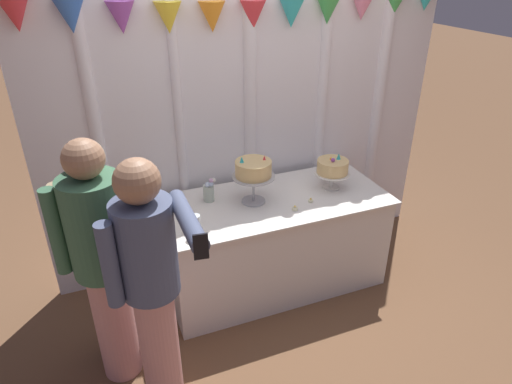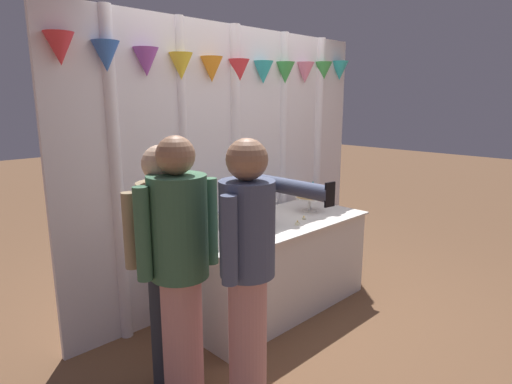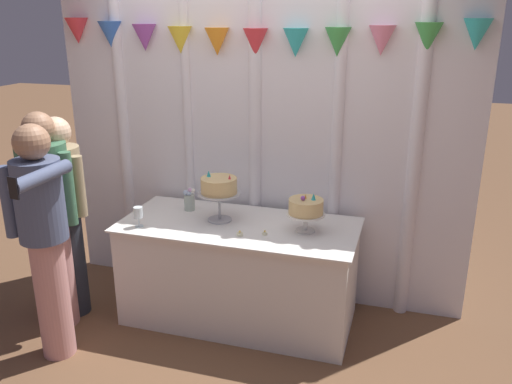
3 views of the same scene
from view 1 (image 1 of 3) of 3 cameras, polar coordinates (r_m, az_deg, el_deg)
name	(u,v)px [view 1 (image 1 of 3)]	position (r m, az deg, el deg)	size (l,w,h in m)	color
ground_plane	(277,288)	(3.75, 2.71, -12.04)	(24.00, 24.00, 0.00)	brown
draped_curtain	(253,109)	(3.57, -0.36, 10.44)	(3.28, 0.18, 2.41)	white
cake_table	(273,242)	(3.59, 2.19, -6.34)	(1.73, 0.79, 0.77)	white
cake_display_nearleft	(253,171)	(3.24, -0.34, 2.71)	(0.31, 0.31, 0.37)	#B2B2B7
cake_display_nearright	(332,168)	(3.52, 9.67, 3.04)	(0.27, 0.27, 0.28)	silver
wine_glass	(195,222)	(2.94, -7.67, -3.75)	(0.07, 0.07, 0.15)	silver
flower_vase	(209,191)	(3.34, -5.96, 0.09)	(0.10, 0.09, 0.19)	#B2C1B2
tealight_far_left	(295,209)	(3.25, 4.94, -2.10)	(0.04, 0.04, 0.04)	beige
tealight_near_left	(311,201)	(3.37, 6.93, -1.10)	(0.04, 0.04, 0.03)	beige
guest_man_pink_jacket	(102,247)	(2.87, -18.92, -6.55)	(0.45, 0.37, 1.54)	#282D38
guest_man_dark_suit	(103,259)	(2.72, -18.82, -8.05)	(0.49, 0.38, 1.61)	#D6938E
guest_girl_blue_dress	(151,284)	(2.44, -13.12, -11.22)	(0.45, 0.60, 1.60)	#D6938E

